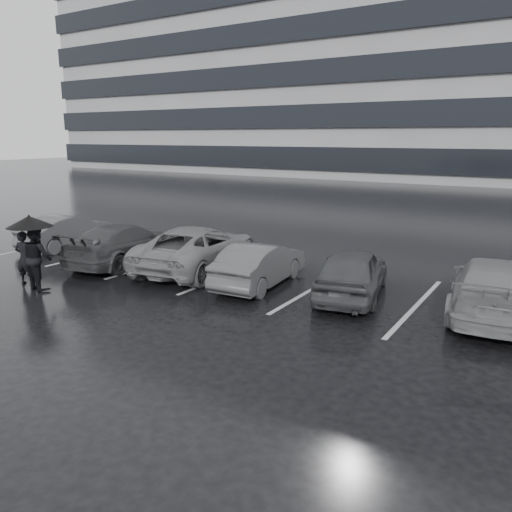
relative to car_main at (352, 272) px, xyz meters
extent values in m
plane|color=black|center=(-1.74, -2.37, -0.66)|extent=(160.00, 160.00, 0.00)
cube|color=gray|center=(-23.74, 45.63, 13.34)|extent=(60.00, 25.00, 28.00)
cube|color=black|center=(-23.74, 45.63, 1.34)|extent=(60.60, 25.60, 2.20)
cube|color=black|center=(-23.74, 45.63, 5.34)|extent=(60.60, 25.60, 2.20)
cube|color=black|center=(-23.74, 45.63, 9.34)|extent=(60.60, 25.60, 2.20)
cube|color=black|center=(-23.74, 45.63, 13.34)|extent=(60.60, 25.60, 2.20)
cube|color=black|center=(-23.74, 45.63, 17.34)|extent=(60.60, 25.60, 2.20)
imported|color=black|center=(0.00, 0.00, 0.00)|extent=(2.34, 4.10, 1.31)
imported|color=#2A2A2C|center=(-2.58, -0.40, -0.05)|extent=(1.62, 3.80, 1.22)
imported|color=#515254|center=(-5.13, 0.00, 0.04)|extent=(3.09, 5.31, 1.39)
imported|color=black|center=(-7.70, -0.65, 0.00)|extent=(2.44, 4.73, 1.31)
imported|color=#2A2A2C|center=(-11.30, -0.07, -0.03)|extent=(1.44, 3.82, 1.25)
imported|color=#515254|center=(3.34, 0.45, 0.02)|extent=(2.42, 4.85, 1.35)
imported|color=black|center=(-8.23, -3.86, 0.11)|extent=(0.66, 0.55, 1.53)
imported|color=black|center=(-7.51, -3.95, 0.23)|extent=(0.96, 0.80, 1.77)
cylinder|color=black|center=(-7.74, -3.93, 0.22)|extent=(0.03, 0.03, 1.75)
cone|color=black|center=(-7.74, -3.93, 1.20)|extent=(1.20, 1.20, 0.31)
sphere|color=black|center=(-7.74, -3.93, 1.36)|extent=(0.05, 0.05, 0.05)
cube|color=#ACACAF|center=(-12.34, 0.13, -0.66)|extent=(0.12, 5.00, 0.00)
cube|color=#ACACAF|center=(-9.54, 0.13, -0.66)|extent=(0.12, 5.00, 0.00)
cube|color=#ACACAF|center=(-6.74, 0.13, -0.66)|extent=(0.12, 5.00, 0.00)
cube|color=#ACACAF|center=(-3.94, 0.13, -0.66)|extent=(0.12, 5.00, 0.00)
cube|color=#ACACAF|center=(-1.14, 0.13, -0.66)|extent=(0.12, 5.00, 0.00)
cube|color=#ACACAF|center=(1.66, 0.13, -0.66)|extent=(0.12, 5.00, 0.00)
camera|label=1|loc=(4.55, -11.93, 3.44)|focal=35.00mm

